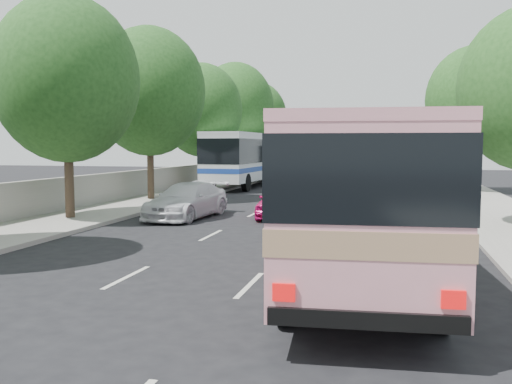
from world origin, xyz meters
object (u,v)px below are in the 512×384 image
(pink_bus, at_px, (357,182))
(pink_taxi, at_px, (281,201))
(white_pickup, at_px, (187,201))
(tour_coach_rear, at_px, (294,157))
(tour_coach_front, at_px, (248,155))

(pink_bus, xyz_separation_m, pink_taxi, (-3.69, 9.64, -1.48))
(white_pickup, xyz_separation_m, tour_coach_rear, (-0.20, 27.21, 1.32))
(pink_bus, distance_m, white_pickup, 11.44)
(pink_bus, bearing_deg, pink_taxi, 106.11)
(white_pickup, distance_m, tour_coach_rear, 27.24)
(tour_coach_front, xyz_separation_m, tour_coach_rear, (1.80, 9.44, -0.31))
(pink_taxi, bearing_deg, tour_coach_front, 106.97)
(pink_bus, height_order, pink_taxi, pink_bus)
(pink_taxi, xyz_separation_m, tour_coach_rear, (-3.97, 26.13, 1.35))
(tour_coach_rear, bearing_deg, pink_bus, -80.91)
(pink_bus, relative_size, tour_coach_front, 0.84)
(tour_coach_front, height_order, tour_coach_rear, tour_coach_front)
(white_pickup, height_order, tour_coach_rear, tour_coach_rear)
(tour_coach_rear, bearing_deg, pink_taxi, -84.36)
(pink_bus, relative_size, pink_taxi, 2.73)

